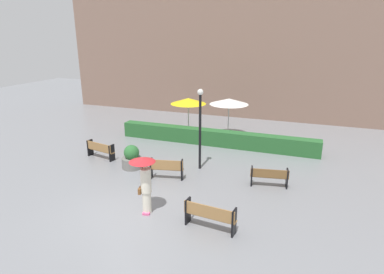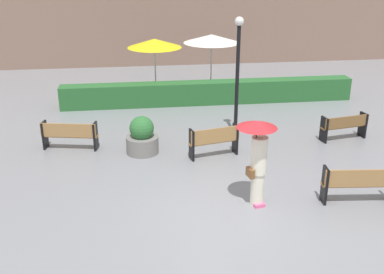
{
  "view_description": "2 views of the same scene",
  "coord_description": "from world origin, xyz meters",
  "px_view_note": "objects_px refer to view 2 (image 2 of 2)",
  "views": [
    {
      "loc": [
        5.79,
        -8.98,
        6.2
      ],
      "look_at": [
        0.74,
        4.76,
        1.56
      ],
      "focal_mm": 30.32,
      "sensor_mm": 36.0,
      "label": 1
    },
    {
      "loc": [
        -2.15,
        -9.19,
        5.63
      ],
      "look_at": [
        -0.61,
        2.63,
        0.87
      ],
      "focal_mm": 42.96,
      "sensor_mm": 36.0,
      "label": 2
    }
  ],
  "objects_px": {
    "planter_pot": "(142,137)",
    "patio_umbrella_white": "(211,39)",
    "bench_far_left": "(69,134)",
    "pedestrian_with_umbrella": "(258,153)",
    "bench_near_right": "(360,182)",
    "patio_umbrella_yellow": "(154,43)",
    "lamp_post": "(238,65)",
    "bench_mid_center": "(214,140)",
    "bench_far_right": "(345,125)"
  },
  "relations": [
    {
      "from": "planter_pot",
      "to": "patio_umbrella_white",
      "type": "relative_size",
      "value": 0.47
    },
    {
      "from": "bench_far_left",
      "to": "pedestrian_with_umbrella",
      "type": "relative_size",
      "value": 0.81
    },
    {
      "from": "bench_near_right",
      "to": "patio_umbrella_yellow",
      "type": "distance_m",
      "value": 10.59
    },
    {
      "from": "bench_near_right",
      "to": "lamp_post",
      "type": "bearing_deg",
      "value": 112.49
    },
    {
      "from": "pedestrian_with_umbrella",
      "to": "patio_umbrella_yellow",
      "type": "relative_size",
      "value": 0.87
    },
    {
      "from": "pedestrian_with_umbrella",
      "to": "patio_umbrella_yellow",
      "type": "height_order",
      "value": "patio_umbrella_yellow"
    },
    {
      "from": "lamp_post",
      "to": "bench_mid_center",
      "type": "bearing_deg",
      "value": -121.34
    },
    {
      "from": "pedestrian_with_umbrella",
      "to": "planter_pot",
      "type": "relative_size",
      "value": 1.85
    },
    {
      "from": "bench_far_left",
      "to": "bench_mid_center",
      "type": "bearing_deg",
      "value": -14.73
    },
    {
      "from": "pedestrian_with_umbrella",
      "to": "planter_pot",
      "type": "bearing_deg",
      "value": 126.77
    },
    {
      "from": "bench_far_right",
      "to": "lamp_post",
      "type": "bearing_deg",
      "value": 165.97
    },
    {
      "from": "patio_umbrella_yellow",
      "to": "planter_pot",
      "type": "bearing_deg",
      "value": -97.23
    },
    {
      "from": "bench_far_right",
      "to": "bench_mid_center",
      "type": "bearing_deg",
      "value": -169.63
    },
    {
      "from": "lamp_post",
      "to": "patio_umbrella_white",
      "type": "relative_size",
      "value": 1.56
    },
    {
      "from": "bench_near_right",
      "to": "planter_pot",
      "type": "relative_size",
      "value": 1.55
    },
    {
      "from": "patio_umbrella_yellow",
      "to": "bench_near_right",
      "type": "bearing_deg",
      "value": -65.36
    },
    {
      "from": "bench_near_right",
      "to": "patio_umbrella_yellow",
      "type": "height_order",
      "value": "patio_umbrella_yellow"
    },
    {
      "from": "bench_near_right",
      "to": "planter_pot",
      "type": "distance_m",
      "value": 6.3
    },
    {
      "from": "planter_pot",
      "to": "patio_umbrella_yellow",
      "type": "distance_m",
      "value": 6.1
    },
    {
      "from": "bench_mid_center",
      "to": "patio_umbrella_yellow",
      "type": "distance_m",
      "value": 6.75
    },
    {
      "from": "bench_mid_center",
      "to": "patio_umbrella_white",
      "type": "bearing_deg",
      "value": 81.25
    },
    {
      "from": "patio_umbrella_white",
      "to": "patio_umbrella_yellow",
      "type": "bearing_deg",
      "value": -166.66
    },
    {
      "from": "bench_near_right",
      "to": "patio_umbrella_white",
      "type": "bearing_deg",
      "value": 100.78
    },
    {
      "from": "pedestrian_with_umbrella",
      "to": "lamp_post",
      "type": "distance_m",
      "value": 4.69
    },
    {
      "from": "bench_far_right",
      "to": "bench_far_left",
      "type": "bearing_deg",
      "value": 177.86
    },
    {
      "from": "bench_near_right",
      "to": "bench_mid_center",
      "type": "xyz_separation_m",
      "value": [
        -2.99,
        3.12,
        0.01
      ]
    },
    {
      "from": "bench_mid_center",
      "to": "patio_umbrella_white",
      "type": "relative_size",
      "value": 0.62
    },
    {
      "from": "bench_far_left",
      "to": "lamp_post",
      "type": "xyz_separation_m",
      "value": [
        5.32,
        0.52,
        1.87
      ]
    },
    {
      "from": "pedestrian_with_umbrella",
      "to": "patio_umbrella_yellow",
      "type": "distance_m",
      "value": 9.5
    },
    {
      "from": "bench_far_right",
      "to": "patio_umbrella_white",
      "type": "distance_m",
      "value": 7.23
    },
    {
      "from": "bench_far_left",
      "to": "pedestrian_with_umbrella",
      "type": "distance_m",
      "value": 6.32
    },
    {
      "from": "lamp_post",
      "to": "planter_pot",
      "type": "bearing_deg",
      "value": -161.11
    },
    {
      "from": "bench_near_right",
      "to": "patio_umbrella_white",
      "type": "height_order",
      "value": "patio_umbrella_white"
    },
    {
      "from": "bench_near_right",
      "to": "patio_umbrella_yellow",
      "type": "relative_size",
      "value": 0.73
    },
    {
      "from": "bench_mid_center",
      "to": "bench_near_right",
      "type": "bearing_deg",
      "value": -46.26
    },
    {
      "from": "pedestrian_with_umbrella",
      "to": "patio_umbrella_white",
      "type": "xyz_separation_m",
      "value": [
        0.57,
        9.84,
        0.94
      ]
    },
    {
      "from": "bench_near_right",
      "to": "pedestrian_with_umbrella",
      "type": "xyz_separation_m",
      "value": [
        -2.49,
        0.23,
        0.82
      ]
    },
    {
      "from": "lamp_post",
      "to": "patio_umbrella_yellow",
      "type": "bearing_deg",
      "value": 116.75
    },
    {
      "from": "pedestrian_with_umbrella",
      "to": "planter_pot",
      "type": "height_order",
      "value": "pedestrian_with_umbrella"
    },
    {
      "from": "bench_near_right",
      "to": "bench_mid_center",
      "type": "height_order",
      "value": "bench_mid_center"
    },
    {
      "from": "bench_far_right",
      "to": "bench_far_left",
      "type": "distance_m",
      "value": 8.73
    },
    {
      "from": "bench_far_left",
      "to": "patio_umbrella_white",
      "type": "xyz_separation_m",
      "value": [
        5.38,
        5.82,
        1.8
      ]
    },
    {
      "from": "lamp_post",
      "to": "bench_near_right",
      "type": "bearing_deg",
      "value": -67.51
    },
    {
      "from": "planter_pot",
      "to": "bench_far_right",
      "type": "bearing_deg",
      "value": 1.89
    },
    {
      "from": "pedestrian_with_umbrella",
      "to": "patio_umbrella_white",
      "type": "bearing_deg",
      "value": 86.67
    },
    {
      "from": "pedestrian_with_umbrella",
      "to": "patio_umbrella_white",
      "type": "height_order",
      "value": "patio_umbrella_white"
    },
    {
      "from": "bench_far_left",
      "to": "lamp_post",
      "type": "distance_m",
      "value": 5.66
    },
    {
      "from": "bench_near_right",
      "to": "patio_umbrella_white",
      "type": "distance_m",
      "value": 10.41
    },
    {
      "from": "bench_near_right",
      "to": "patio_umbrella_white",
      "type": "relative_size",
      "value": 0.72
    },
    {
      "from": "bench_near_right",
      "to": "bench_far_right",
      "type": "xyz_separation_m",
      "value": [
        1.42,
        3.93,
        -0.05
      ]
    }
  ]
}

